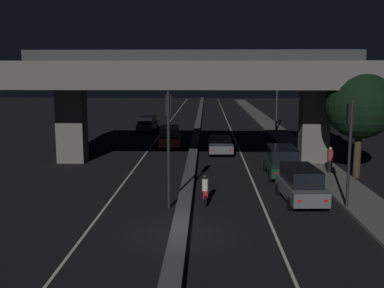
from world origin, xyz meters
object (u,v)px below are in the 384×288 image
(street_lamp, at_px, (274,89))
(car_grey_third, at_px, (220,144))
(pedestrian_on_sidewalk, at_px, (330,160))
(car_grey_second_oncoming, at_px, (148,123))
(car_grey_lead, at_px, (301,184))
(traffic_light_right_of_median, at_px, (350,136))
(motorcycle_red_filtering_near, at_px, (205,191))
(traffic_light_left_of_median, at_px, (169,130))
(car_dark_green_second, at_px, (282,161))
(car_dark_red_lead_oncoming, at_px, (170,137))

(street_lamp, height_order, car_grey_third, street_lamp)
(car_grey_third, distance_m, pedestrian_on_sidewalk, 10.26)
(car_grey_second_oncoming, bearing_deg, car_grey_lead, 25.01)
(traffic_light_right_of_median, height_order, motorcycle_red_filtering_near, traffic_light_right_of_median)
(motorcycle_red_filtering_near, bearing_deg, traffic_light_left_of_median, 112.77)
(car_dark_green_second, height_order, car_grey_second_oncoming, car_dark_green_second)
(car_grey_third, xyz_separation_m, car_grey_second_oncoming, (-7.81, 14.02, 0.17))
(car_dark_green_second, height_order, pedestrian_on_sidewalk, car_dark_green_second)
(traffic_light_left_of_median, relative_size, car_dark_green_second, 1.20)
(car_grey_second_oncoming, height_order, pedestrian_on_sidewalk, pedestrian_on_sidewalk)
(car_grey_second_oncoming, bearing_deg, street_lamp, 85.37)
(car_grey_third, bearing_deg, car_dark_red_lead_oncoming, 56.52)
(car_grey_third, relative_size, motorcycle_red_filtering_near, 2.64)
(car_grey_lead, xyz_separation_m, car_grey_second_oncoming, (-11.52, 28.02, -0.06))
(street_lamp, xyz_separation_m, car_dark_red_lead_oncoming, (-10.47, -9.50, -3.83))
(motorcycle_red_filtering_near, distance_m, pedestrian_on_sidewalk, 10.51)
(traffic_light_right_of_median, distance_m, car_dark_green_second, 7.79)
(street_lamp, relative_size, car_dark_red_lead_oncoming, 1.95)
(traffic_light_right_of_median, bearing_deg, car_grey_third, 110.58)
(car_grey_lead, bearing_deg, car_dark_green_second, -3.23)
(traffic_light_right_of_median, xyz_separation_m, motorcycle_red_filtering_near, (-6.85, 0.83, -2.98))
(street_lamp, bearing_deg, traffic_light_right_of_median, -90.94)
(traffic_light_left_of_median, height_order, motorcycle_red_filtering_near, traffic_light_left_of_median)
(traffic_light_right_of_median, xyz_separation_m, car_dark_red_lead_oncoming, (-10.02, 17.87, -2.63))
(street_lamp, distance_m, car_grey_lead, 26.63)
(car_grey_third, height_order, car_dark_red_lead_oncoming, car_dark_red_lead_oncoming)
(traffic_light_left_of_median, bearing_deg, car_grey_lead, 9.72)
(traffic_light_right_of_median, height_order, street_lamp, street_lamp)
(car_dark_green_second, xyz_separation_m, motorcycle_red_filtering_near, (-4.92, -6.25, -0.36))
(traffic_light_right_of_median, bearing_deg, pedestrian_on_sidewalk, 80.81)
(pedestrian_on_sidewalk, bearing_deg, car_dark_green_second, -171.45)
(car_grey_third, bearing_deg, traffic_light_left_of_median, 167.75)
(car_dark_green_second, bearing_deg, street_lamp, -5.17)
(traffic_light_left_of_median, xyz_separation_m, motorcycle_red_filtering_near, (1.77, 0.83, -3.23))
(car_dark_green_second, relative_size, car_grey_third, 1.00)
(motorcycle_red_filtering_near, bearing_deg, car_grey_second_oncoming, 10.71)
(traffic_light_left_of_median, relative_size, car_grey_lead, 1.31)
(street_lamp, xyz_separation_m, car_dark_green_second, (-2.38, -20.29, -3.82))
(car_grey_second_oncoming, relative_size, pedestrian_on_sidewalk, 2.85)
(motorcycle_red_filtering_near, bearing_deg, car_grey_third, -7.16)
(car_dark_green_second, distance_m, motorcycle_red_filtering_near, 7.96)
(car_grey_lead, xyz_separation_m, car_grey_third, (-3.71, 14.00, -0.23))
(traffic_light_left_of_median, height_order, traffic_light_right_of_median, traffic_light_left_of_median)
(street_lamp, bearing_deg, car_dark_red_lead_oncoming, -137.76)
(car_dark_green_second, relative_size, pedestrian_on_sidewalk, 2.84)
(street_lamp, xyz_separation_m, car_grey_third, (-6.13, -12.23, -4.08))
(traffic_light_right_of_median, bearing_deg, car_dark_green_second, 105.27)
(car_grey_lead, relative_size, motorcycle_red_filtering_near, 2.43)
(car_grey_second_oncoming, bearing_deg, pedestrian_on_sidewalk, 36.93)
(car_grey_third, xyz_separation_m, car_dark_red_lead_oncoming, (-4.34, 2.73, 0.25))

